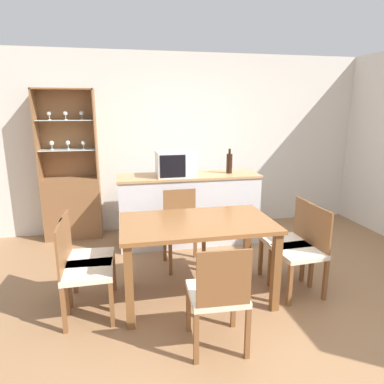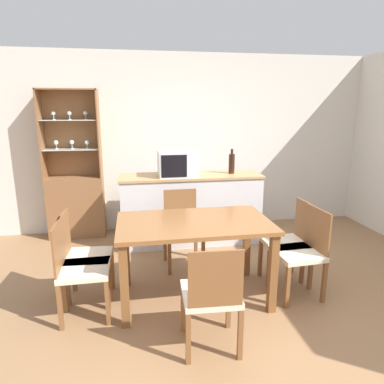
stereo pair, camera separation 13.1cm
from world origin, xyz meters
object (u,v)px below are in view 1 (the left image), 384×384
(dining_chair_head_far, at_px, (183,228))
(microwave, at_px, (176,164))
(dining_chair_side_left_far, at_px, (85,258))
(dining_chair_head_near, at_px, (218,295))
(wine_bottle, at_px, (229,163))
(display_cabinet, at_px, (72,196))
(dining_table, at_px, (197,233))
(dining_chair_side_right_far, at_px, (290,241))
(dining_chair_side_right_near, at_px, (302,250))
(dining_chair_side_left_near, at_px, (82,271))

(dining_chair_head_far, xyz_separation_m, microwave, (0.03, 0.64, 0.65))
(dining_chair_head_far, relative_size, dining_chair_side_left_far, 1.00)
(dining_chair_head_near, distance_m, wine_bottle, 2.37)
(dining_chair_side_left_far, height_order, microwave, microwave)
(display_cabinet, bearing_deg, dining_chair_head_far, -41.48)
(dining_table, xyz_separation_m, wine_bottle, (0.76, 1.41, 0.41))
(dining_chair_side_right_far, xyz_separation_m, dining_chair_head_far, (-1.03, 0.61, 0.00))
(display_cabinet, height_order, dining_chair_head_near, display_cabinet)
(wine_bottle, bearing_deg, dining_table, -118.32)
(dining_chair_side_left_far, bearing_deg, dining_chair_side_right_far, 93.40)
(microwave, bearing_deg, display_cabinet, 158.24)
(display_cabinet, xyz_separation_m, dining_chair_side_right_near, (2.37, -2.05, -0.15))
(dining_chair_head_far, bearing_deg, dining_chair_side_right_near, 137.93)
(dining_table, bearing_deg, display_cabinet, 124.92)
(dining_chair_head_far, bearing_deg, display_cabinet, -43.56)
(dining_table, height_order, dining_chair_head_far, dining_chair_head_far)
(display_cabinet, relative_size, dining_chair_head_near, 2.35)
(dining_chair_head_near, xyz_separation_m, dining_chair_side_right_far, (1.03, 0.87, 0.00))
(display_cabinet, distance_m, wine_bottle, 2.22)
(dining_chair_side_right_near, height_order, dining_chair_side_left_far, same)
(dining_chair_side_right_near, bearing_deg, microwave, 29.85)
(dining_table, bearing_deg, dining_chair_head_far, 90.12)
(dining_chair_head_near, bearing_deg, display_cabinet, 119.57)
(wine_bottle, bearing_deg, dining_chair_side_right_far, -78.49)
(dining_chair_side_right_near, height_order, dining_chair_head_far, same)
(dining_chair_side_right_near, xyz_separation_m, wine_bottle, (-0.26, 1.54, 0.63))
(display_cabinet, xyz_separation_m, microwave, (1.38, -0.55, 0.49))
(dining_table, height_order, dining_chair_head_near, dining_chair_head_near)
(dining_chair_side_left_far, distance_m, wine_bottle, 2.29)
(dining_chair_head_near, xyz_separation_m, dining_chair_side_left_near, (-1.02, 0.61, 0.00))
(dining_chair_head_near, relative_size, wine_bottle, 2.64)
(dining_chair_head_far, bearing_deg, dining_chair_side_left_near, 38.10)
(dining_chair_side_right_far, bearing_deg, display_cabinet, 50.61)
(dining_table, xyz_separation_m, dining_chair_head_near, (-0.00, -0.74, -0.21))
(dining_table, xyz_separation_m, dining_chair_side_left_far, (-1.02, 0.13, -0.21))
(display_cabinet, height_order, dining_chair_side_right_near, display_cabinet)
(dining_chair_side_right_near, distance_m, wine_bottle, 1.68)
(dining_chair_head_far, xyz_separation_m, wine_bottle, (0.76, 0.68, 0.63))
(dining_table, bearing_deg, dining_chair_side_left_far, 172.91)
(dining_chair_head_far, distance_m, dining_chair_side_left_near, 1.34)
(display_cabinet, xyz_separation_m, dining_table, (1.34, -1.93, 0.06))
(dining_chair_side_left_near, height_order, microwave, microwave)
(dining_table, distance_m, dining_chair_head_far, 0.77)
(dining_chair_head_near, relative_size, dining_chair_side_left_near, 1.00)
(dining_chair_side_right_near, height_order, dining_chair_side_left_near, same)
(dining_chair_side_right_near, distance_m, dining_chair_side_left_far, 2.06)
(display_cabinet, distance_m, dining_chair_side_left_far, 1.83)
(dining_chair_side_left_near, bearing_deg, dining_chair_side_right_far, 96.17)
(dining_chair_side_right_far, xyz_separation_m, dining_chair_side_left_far, (-2.05, 0.00, 0.00))
(display_cabinet, height_order, dining_chair_side_left_near, display_cabinet)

